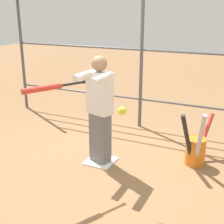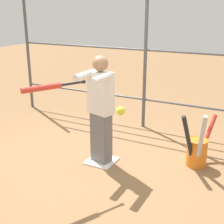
{
  "view_description": "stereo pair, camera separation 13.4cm",
  "coord_description": "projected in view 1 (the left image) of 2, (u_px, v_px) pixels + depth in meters",
  "views": [
    {
      "loc": [
        -1.9,
        3.61,
        2.13
      ],
      "look_at": [
        -0.31,
        0.26,
        0.89
      ],
      "focal_mm": 50.0,
      "sensor_mm": 36.0,
      "label": 1
    },
    {
      "loc": [
        -2.02,
        3.55,
        2.13
      ],
      "look_at": [
        -0.31,
        0.26,
        0.89
      ],
      "focal_mm": 50.0,
      "sensor_mm": 36.0,
      "label": 2
    }
  ],
  "objects": [
    {
      "name": "ground_plane",
      "position": [
        101.0,
        162.0,
        4.54
      ],
      "size": [
        24.0,
        24.0,
        0.0
      ],
      "primitive_type": "plane",
      "color": "olive"
    },
    {
      "name": "bat_bucket",
      "position": [
        196.0,
        149.0,
        4.39
      ],
      "size": [
        0.36,
        0.91,
        0.87
      ],
      "color": "orange",
      "rests_on": "ground"
    },
    {
      "name": "fence_backstop",
      "position": [
        142.0,
        50.0,
        5.45
      ],
      "size": [
        5.45,
        0.06,
        2.85
      ],
      "color": "#4C4C51",
      "rests_on": "ground"
    },
    {
      "name": "baseball_bat_swinging",
      "position": [
        48.0,
        88.0,
        3.51
      ],
      "size": [
        0.42,
        0.73,
        0.07
      ],
      "color": "black"
    },
    {
      "name": "softball_in_flight",
      "position": [
        122.0,
        111.0,
        3.38
      ],
      "size": [
        0.1,
        0.1,
        0.1
      ],
      "color": "yellow"
    },
    {
      "name": "home_plate",
      "position": [
        101.0,
        161.0,
        4.53
      ],
      "size": [
        0.4,
        0.4,
        0.02
      ],
      "color": "white",
      "rests_on": "ground"
    },
    {
      "name": "batter",
      "position": [
        99.0,
        108.0,
        4.26
      ],
      "size": [
        0.38,
        0.59,
        1.54
      ],
      "color": "slate",
      "rests_on": "ground"
    }
  ]
}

